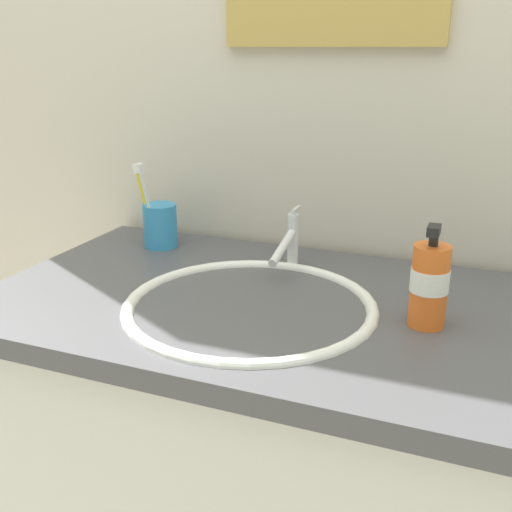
# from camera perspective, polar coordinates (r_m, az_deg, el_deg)

# --- Properties ---
(tiled_wall_back) EXTENTS (2.32, 0.04, 2.40)m
(tiled_wall_back) POSITION_cam_1_polar(r_m,az_deg,el_deg) (1.43, 7.16, 14.59)
(tiled_wall_back) COLOR beige
(tiled_wall_back) RESTS_ON ground
(vanity_counter) EXTENTS (1.12, 0.65, 0.85)m
(vanity_counter) POSITION_cam_1_polar(r_m,az_deg,el_deg) (1.39, 1.59, -20.23)
(vanity_counter) COLOR silver
(vanity_counter) RESTS_ON ground
(sink_basin) EXTENTS (0.48, 0.48, 0.12)m
(sink_basin) POSITION_cam_1_polar(r_m,az_deg,el_deg) (1.16, -0.56, -6.52)
(sink_basin) COLOR white
(sink_basin) RESTS_ON vanity_counter
(faucet) EXTENTS (0.02, 0.17, 0.13)m
(faucet) POSITION_cam_1_polar(r_m,az_deg,el_deg) (1.32, 3.13, 1.36)
(faucet) COLOR silver
(faucet) RESTS_ON sink_basin
(toothbrush_cup) EXTENTS (0.08, 0.08, 0.10)m
(toothbrush_cup) POSITION_cam_1_polar(r_m,az_deg,el_deg) (1.49, -8.92, 2.82)
(toothbrush_cup) COLOR #338CCC
(toothbrush_cup) RESTS_ON vanity_counter
(toothbrush_yellow) EXTENTS (0.05, 0.01, 0.20)m
(toothbrush_yellow) POSITION_cam_1_polar(r_m,az_deg,el_deg) (1.48, -10.47, 5.24)
(toothbrush_yellow) COLOR yellow
(toothbrush_yellow) RESTS_ON toothbrush_cup
(toothbrush_white) EXTENTS (0.02, 0.05, 0.21)m
(toothbrush_white) POSITION_cam_1_polar(r_m,az_deg,el_deg) (1.44, -10.10, 5.09)
(toothbrush_white) COLOR white
(toothbrush_white) RESTS_ON toothbrush_cup
(soap_dispenser) EXTENTS (0.07, 0.07, 0.18)m
(soap_dispenser) POSITION_cam_1_polar(r_m,az_deg,el_deg) (1.08, 15.87, -2.50)
(soap_dispenser) COLOR orange
(soap_dispenser) RESTS_ON vanity_counter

